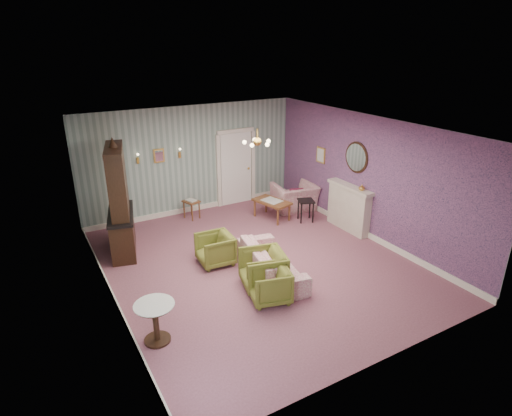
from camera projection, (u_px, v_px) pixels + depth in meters
floor at (257, 263)px, 9.14m from camera, size 7.00×7.00×0.00m
ceiling at (257, 129)px, 8.06m from camera, size 7.00×7.00×0.00m
wall_back at (192, 160)px, 11.42m from camera, size 6.00×0.00×6.00m
wall_front at (386, 279)px, 5.78m from camera, size 6.00×0.00×6.00m
wall_left at (104, 231)px, 7.21m from camera, size 0.00×7.00×7.00m
wall_right at (368, 178)px, 9.99m from camera, size 0.00×7.00×7.00m
wall_right_floral at (367, 178)px, 9.98m from camera, size 0.00×7.00×7.00m
door at (236, 167)px, 12.13m from camera, size 1.12×0.12×2.16m
olive_chair_a at (269, 283)px, 7.73m from camera, size 0.82×0.85×0.72m
olive_chair_b at (263, 268)px, 8.13m from camera, size 0.92×0.95×0.82m
olive_chair_c at (215, 248)px, 9.01m from camera, size 0.71×0.75×0.73m
sofa_chintz at (271, 257)px, 8.55m from camera, size 0.97×2.15×0.81m
wingback_chair at (295, 193)px, 11.85m from camera, size 1.23×0.90×0.99m
dresser at (118, 198)px, 9.22m from camera, size 0.89×1.61×2.55m
fireplace at (349, 208)px, 10.57m from camera, size 0.30×1.40×1.16m
mantel_vase at (362, 187)px, 10.00m from camera, size 0.15×0.15×0.15m
oval_mirror at (356, 157)px, 10.15m from camera, size 0.04×0.76×0.84m
framed_print at (321, 155)px, 11.33m from camera, size 0.04×0.34×0.42m
coffee_table at (272, 209)px, 11.33m from camera, size 0.79×1.11×0.51m
side_table_black at (306, 211)px, 11.15m from camera, size 0.50×0.50×0.59m
pedestal_table at (156, 323)px, 6.67m from camera, size 0.69×0.69×0.69m
nesting_table at (192, 209)px, 11.33m from camera, size 0.44×0.50×0.54m
gilt_mirror_back at (159, 156)px, 10.88m from camera, size 0.28×0.06×0.36m
sconce_left at (138, 159)px, 10.61m from camera, size 0.16×0.12×0.30m
sconce_right at (180, 153)px, 11.12m from camera, size 0.16×0.12×0.30m
chandelier at (257, 143)px, 8.16m from camera, size 0.56×0.56×0.36m
burgundy_cushion at (296, 195)px, 11.71m from camera, size 0.41×0.28×0.39m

